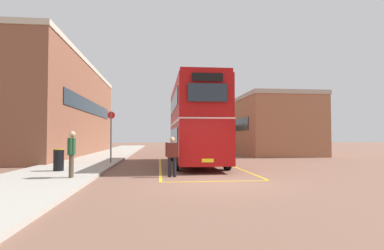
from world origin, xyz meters
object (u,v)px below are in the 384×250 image
at_px(pedestrian_boarding, 172,154).
at_px(litter_bin, 59,160).
at_px(bus_stop_sign, 111,132).
at_px(pedestrian_waiting_near, 72,150).
at_px(double_decker_bus, 195,123).
at_px(single_deck_bus, 203,137).

relative_size(pedestrian_boarding, litter_bin, 1.71).
height_order(pedestrian_boarding, bus_stop_sign, bus_stop_sign).
distance_m(pedestrian_waiting_near, bus_stop_sign, 7.08).
relative_size(double_decker_bus, litter_bin, 10.57).
bearing_deg(pedestrian_boarding, single_deck_bus, 79.12).
distance_m(double_decker_bus, litter_bin, 7.94).
relative_size(pedestrian_boarding, pedestrian_waiting_near, 0.96).
xyz_separation_m(double_decker_bus, bus_stop_sign, (-4.96, 0.53, -0.57)).
bearing_deg(pedestrian_boarding, pedestrian_waiting_near, -167.23).
xyz_separation_m(double_decker_bus, pedestrian_waiting_near, (-5.38, -6.50, -1.37)).
relative_size(single_deck_bus, pedestrian_boarding, 5.25).
relative_size(single_deck_bus, litter_bin, 8.96).
relative_size(single_deck_bus, pedestrian_waiting_near, 5.03).
relative_size(single_deck_bus, bus_stop_sign, 2.87).
bearing_deg(pedestrian_boarding, bus_stop_sign, 118.76).
height_order(single_deck_bus, pedestrian_waiting_near, single_deck_bus).
xyz_separation_m(pedestrian_waiting_near, litter_bin, (-1.20, 2.47, -0.52)).
bearing_deg(single_deck_bus, double_decker_bus, -99.44).
height_order(double_decker_bus, pedestrian_boarding, double_decker_bus).
relative_size(double_decker_bus, pedestrian_boarding, 6.20).
xyz_separation_m(double_decker_bus, single_deck_bus, (3.17, 19.05, -0.88)).
distance_m(double_decker_bus, single_deck_bus, 19.33).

